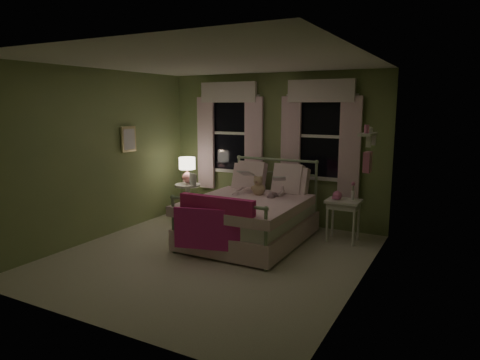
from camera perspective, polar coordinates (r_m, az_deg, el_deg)
The scene contains 18 objects.
room_shell at distance 5.67m, azimuth -4.06°, elevation 2.27°, with size 4.20×4.20×4.20m.
bed at distance 6.54m, azimuth 1.44°, elevation -4.85°, with size 1.58×2.04×1.18m.
pink_throw at distance 5.61m, azimuth -3.28°, elevation -4.99°, with size 1.10×0.31×0.71m.
child_left at distance 6.91m, azimuth 0.96°, elevation 0.95°, with size 0.29×0.19×0.81m, color #F7D1DD.
child_right at distance 6.69m, azimuth 5.23°, elevation -0.12°, with size 0.31×0.24×0.64m, color #F7D1DD.
book_left at distance 6.69m, azimuth -0.02°, elevation 0.56°, with size 0.20×0.27×0.03m, color beige.
book_right at distance 6.46m, azimuth 4.37°, elevation -0.19°, with size 0.20×0.27×0.02m, color beige.
teddy_bear at distance 6.68m, azimuth 2.47°, elevation -0.95°, with size 0.24×0.20×0.32m.
nightstand_left at distance 7.80m, azimuth -6.97°, elevation -2.22°, with size 0.46×0.46×0.65m.
table_lamp at distance 7.70m, azimuth -7.06°, elevation 1.68°, with size 0.29×0.29×0.46m.
book_nightstand at distance 7.63m, azimuth -6.74°, elevation -0.65°, with size 0.16×0.22×0.02m, color beige.
nightstand_right at distance 6.64m, azimuth 13.63°, elevation -3.43°, with size 0.50×0.40×0.64m.
pink_toy at distance 6.62m, azimuth 12.84°, elevation -2.03°, with size 0.14×0.18×0.14m.
bud_vase at distance 6.61m, azimuth 14.83°, elevation -1.42°, with size 0.06×0.06×0.28m.
window_left at distance 7.81m, azimuth -1.43°, elevation 6.79°, with size 1.34×0.13×1.96m.
window_right at distance 7.13m, azimuth 10.62°, elevation 6.31°, with size 1.34×0.13×1.96m.
wall_shelf at distance 5.59m, azimuth 16.71°, elevation 4.07°, with size 0.15×0.50×0.60m.
framed_picture at distance 7.31m, azimuth -14.62°, elevation 5.28°, with size 0.03×0.32×0.42m.
Camera 1 is at (2.99, -4.75, 2.06)m, focal length 32.00 mm.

